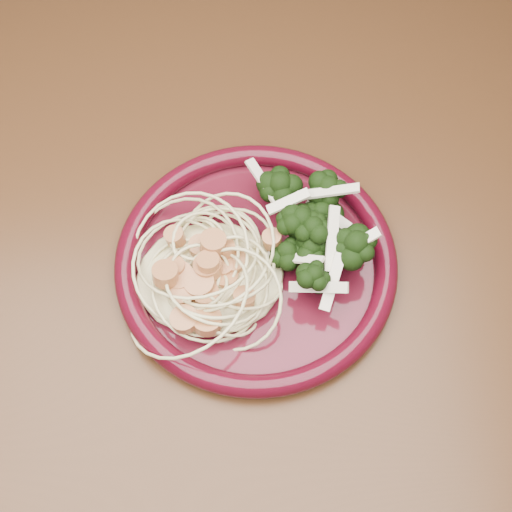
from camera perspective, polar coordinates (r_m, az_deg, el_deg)
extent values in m
plane|color=brown|center=(1.36, -3.24, -14.56)|extent=(3.50, 3.50, 0.00)
cube|color=#472814|center=(0.67, -6.32, 0.77)|extent=(1.20, 0.80, 0.04)
cylinder|color=#440D19|center=(0.63, 0.00, -0.75)|extent=(0.31, 0.31, 0.01)
torus|color=#440815|center=(0.63, 0.00, -0.40)|extent=(0.32, 0.32, 0.02)
ellipsoid|color=beige|center=(0.61, -3.75, -1.31)|extent=(0.16, 0.15, 0.03)
ellipsoid|color=black|center=(0.62, 4.50, 1.91)|extent=(0.11, 0.15, 0.04)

